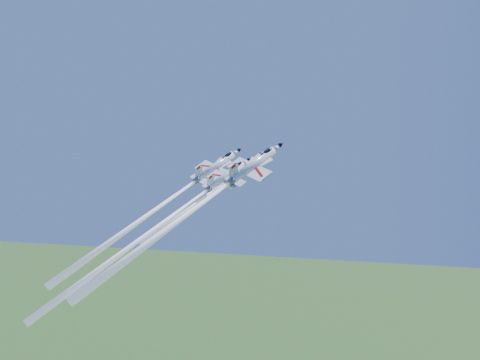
% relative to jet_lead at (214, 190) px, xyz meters
% --- Properties ---
extents(jet_lead, '(17.78, 26.56, 25.77)m').
position_rel_jet_lead_xyz_m(jet_lead, '(0.00, 0.00, 0.00)').
color(jet_lead, white).
extents(jet_left, '(23.70, 36.63, 36.32)m').
position_rel_jet_lead_xyz_m(jet_left, '(-12.20, -3.18, -3.69)').
color(jet_left, white).
extents(jet_right, '(25.11, 38.32, 37.68)m').
position_rel_jet_lead_xyz_m(jet_right, '(-1.09, -11.53, -2.34)').
color(jet_right, white).
extents(jet_slot, '(23.62, 37.44, 39.12)m').
position_rel_jet_lead_xyz_m(jet_slot, '(-8.01, -15.36, -5.73)').
color(jet_slot, white).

